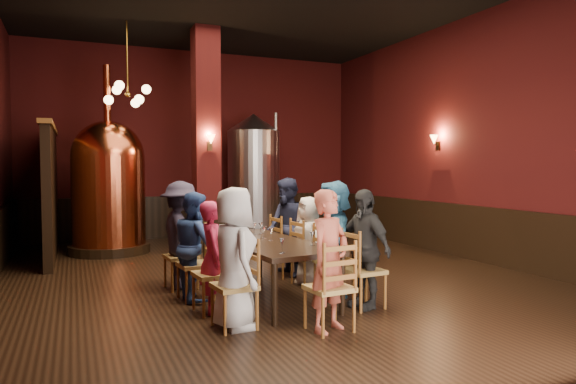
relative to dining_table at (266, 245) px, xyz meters
name	(u,v)px	position (x,y,z in m)	size (l,w,h in m)	color
room	(269,132)	(0.48, 1.18, 1.56)	(10.00, 10.02, 4.50)	black
wainscot_right	(467,232)	(4.44, 1.18, -0.19)	(0.08, 9.90, 1.00)	black
wainscot_back	(197,216)	(0.48, 6.14, -0.19)	(7.90, 0.08, 1.00)	black
column	(206,140)	(0.18, 3.98, 1.56)	(0.58, 0.58, 4.50)	#400E0D
partition	(51,194)	(-2.72, 4.38, 0.51)	(0.22, 3.50, 2.40)	black
pendant_cluster	(128,95)	(-1.32, 4.08, 2.41)	(0.90, 0.90, 1.70)	#A57226
sconce_wall	(438,142)	(4.38, 1.98, 1.51)	(0.20, 0.20, 0.36)	black
sconce_column	(210,142)	(0.18, 3.68, 1.51)	(0.20, 0.20, 0.36)	black
dining_table	(266,245)	(0.00, 0.00, 0.00)	(1.21, 2.48, 0.75)	black
chair_0	(234,285)	(-0.76, -1.07, -0.23)	(0.46, 0.46, 0.92)	brown
person_0	(234,258)	(-0.76, -1.07, 0.07)	(0.74, 0.48, 1.51)	silver
chair_1	(213,274)	(-0.82, -0.40, -0.23)	(0.46, 0.46, 0.92)	brown
person_1	(213,257)	(-0.82, -0.40, -0.03)	(0.48, 0.32, 1.32)	#AE1D42
chair_2	(196,264)	(-0.88, 0.25, -0.23)	(0.46, 0.46, 0.92)	brown
person_2	(196,246)	(-0.88, 0.25, 0.01)	(0.68, 0.34, 1.40)	navy
chair_3	(181,256)	(-0.94, 0.92, -0.23)	(0.46, 0.46, 0.92)	brown
person_3	(181,235)	(-0.94, 0.92, 0.07)	(0.98, 0.56, 1.52)	black
chair_4	(364,270)	(0.94, -0.92, -0.23)	(0.46, 0.46, 0.92)	brown
person_4	(364,248)	(0.94, -0.92, 0.04)	(0.85, 0.36, 1.46)	black
chair_5	(334,261)	(0.88, -0.25, -0.23)	(0.46, 0.46, 0.92)	brown
person_5	(334,238)	(0.88, -0.25, 0.08)	(1.43, 0.46, 1.54)	#2E668B
chair_6	(309,254)	(0.82, 0.40, -0.23)	(0.46, 0.46, 0.92)	brown
person_6	(309,241)	(0.82, 0.40, -0.04)	(0.63, 0.41, 1.29)	beige
chair_7	(287,247)	(0.76, 1.07, -0.23)	(0.46, 0.46, 0.92)	brown
person_7	(287,227)	(0.76, 1.07, 0.09)	(0.75, 0.37, 1.55)	#1B1E36
chair_8	(329,287)	(0.14, -1.54, -0.23)	(0.46, 0.46, 0.92)	brown
person_8	(329,260)	(0.14, -1.54, 0.06)	(0.54, 0.36, 1.49)	#AD4D39
copper_kettle	(109,185)	(-1.67, 4.46, 0.66)	(1.74, 1.74, 3.70)	black
steel_vessel	(254,176)	(1.64, 5.23, 0.79)	(1.46, 1.46, 2.95)	#B2B2B7
rose_vase	(230,220)	(-0.25, 0.81, 0.26)	(0.18, 0.18, 0.30)	white
wine_glass_0	(261,228)	(0.17, 0.66, 0.15)	(0.07, 0.07, 0.17)	white
wine_glass_1	(282,246)	(-0.17, -0.97, 0.15)	(0.07, 0.07, 0.17)	white
wine_glass_2	(271,234)	(0.06, -0.02, 0.15)	(0.07, 0.07, 0.17)	white
wine_glass_3	(254,229)	(0.05, 0.61, 0.15)	(0.07, 0.07, 0.17)	white
wine_glass_4	(264,232)	(0.04, 0.20, 0.15)	(0.07, 0.07, 0.17)	white
wine_glass_5	(242,233)	(-0.25, 0.26, 0.15)	(0.07, 0.07, 0.17)	white
wine_glass_6	(312,239)	(0.40, -0.59, 0.15)	(0.07, 0.07, 0.17)	white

